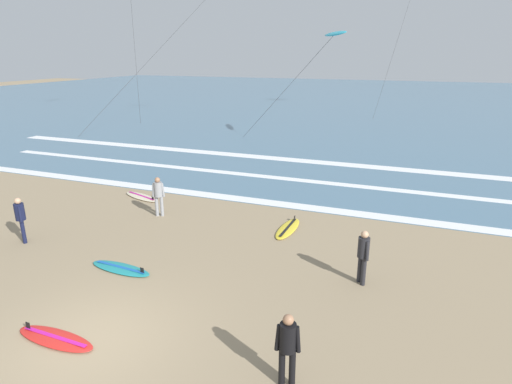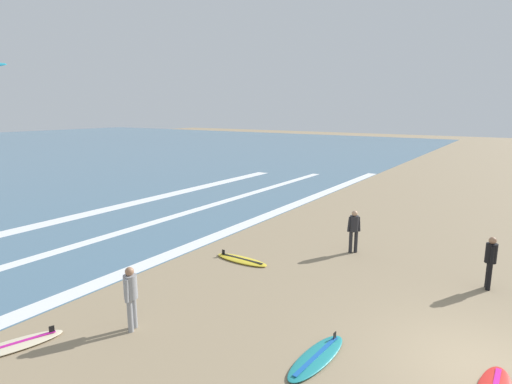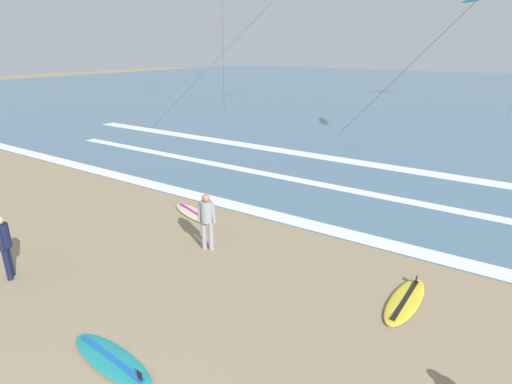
{
  "view_description": "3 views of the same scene",
  "coord_description": "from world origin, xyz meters",
  "px_view_note": "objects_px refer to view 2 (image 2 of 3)",
  "views": [
    {
      "loc": [
        6.34,
        -6.27,
        6.21
      ],
      "look_at": [
        0.91,
        8.05,
        1.18
      ],
      "focal_mm": 29.92,
      "sensor_mm": 36.0,
      "label": 1
    },
    {
      "loc": [
        -8.82,
        -0.32,
        5.25
      ],
      "look_at": [
        1.24,
        6.35,
        2.8
      ],
      "focal_mm": 28.91,
      "sensor_mm": 36.0,
      "label": 2
    },
    {
      "loc": [
        3.85,
        -0.44,
        5.26
      ],
      "look_at": [
        -0.91,
        6.65,
        2.22
      ],
      "focal_mm": 28.81,
      "sensor_mm": 36.0,
      "label": 3
    }
  ],
  "objects_px": {
    "surfer_left_near": "(131,293)",
    "surfer_left_far": "(354,228)",
    "surfboard_left_pile": "(12,346)",
    "surfboard_foreground_flat": "(241,260)",
    "surfboard_near_water": "(317,357)",
    "surfer_mid_group": "(491,258)"
  },
  "relations": [
    {
      "from": "surfboard_foreground_flat",
      "to": "surfer_left_near",
      "type": "bearing_deg",
      "value": -174.82
    },
    {
      "from": "surfer_left_far",
      "to": "surfboard_foreground_flat",
      "type": "bearing_deg",
      "value": 135.87
    },
    {
      "from": "surfboard_left_pile",
      "to": "surfer_left_near",
      "type": "bearing_deg",
      "value": -38.94
    },
    {
      "from": "surfer_left_far",
      "to": "surfer_left_near",
      "type": "xyz_separation_m",
      "value": [
        -8.2,
        2.47,
        0.0
      ]
    },
    {
      "from": "surfer_mid_group",
      "to": "surfboard_left_pile",
      "type": "relative_size",
      "value": 0.73
    },
    {
      "from": "surfboard_left_pile",
      "to": "surfboard_near_water",
      "type": "bearing_deg",
      "value": -60.04
    },
    {
      "from": "surfboard_foreground_flat",
      "to": "surfer_mid_group",
      "type": "bearing_deg",
      "value": -73.48
    },
    {
      "from": "surfboard_foreground_flat",
      "to": "surfboard_left_pile",
      "type": "distance_m",
      "value": 7.29
    },
    {
      "from": "surfer_left_far",
      "to": "surfer_mid_group",
      "type": "bearing_deg",
      "value": -100.5
    },
    {
      "from": "surfer_left_near",
      "to": "surfboard_near_water",
      "type": "bearing_deg",
      "value": -72.16
    },
    {
      "from": "surfer_left_near",
      "to": "surfer_left_far",
      "type": "bearing_deg",
      "value": -16.74
    },
    {
      "from": "surfer_mid_group",
      "to": "surfboard_near_water",
      "type": "bearing_deg",
      "value": 155.77
    },
    {
      "from": "surfer_mid_group",
      "to": "surfboard_left_pile",
      "type": "height_order",
      "value": "surfer_mid_group"
    },
    {
      "from": "surfer_mid_group",
      "to": "surfer_left_far",
      "type": "distance_m",
      "value": 4.55
    },
    {
      "from": "surfer_left_near",
      "to": "surfboard_left_pile",
      "type": "distance_m",
      "value": 2.75
    },
    {
      "from": "surfer_left_near",
      "to": "surfboard_foreground_flat",
      "type": "xyz_separation_m",
      "value": [
        5.18,
        0.47,
        -0.91
      ]
    },
    {
      "from": "surfer_left_far",
      "to": "surfboard_left_pile",
      "type": "bearing_deg",
      "value": 158.16
    },
    {
      "from": "surfer_mid_group",
      "to": "surfboard_foreground_flat",
      "type": "height_order",
      "value": "surfer_mid_group"
    },
    {
      "from": "surfer_mid_group",
      "to": "surfer_left_near",
      "type": "distance_m",
      "value": 10.13
    },
    {
      "from": "surfer_left_far",
      "to": "surfboard_near_water",
      "type": "bearing_deg",
      "value": -165.53
    },
    {
      "from": "surfer_mid_group",
      "to": "surfboard_foreground_flat",
      "type": "distance_m",
      "value": 7.78
    },
    {
      "from": "surfboard_foreground_flat",
      "to": "surfboard_near_water",
      "type": "distance_m",
      "value": 6.05
    }
  ]
}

